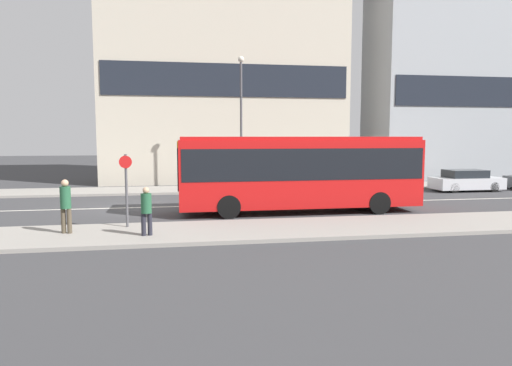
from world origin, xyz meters
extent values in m
plane|color=#3A3A3D|center=(0.00, 0.00, 0.00)|extent=(120.00, 120.00, 0.00)
cube|color=gray|center=(0.00, -6.25, 0.07)|extent=(44.00, 3.50, 0.13)
cube|color=gray|center=(0.00, 6.25, 0.07)|extent=(44.00, 3.50, 0.13)
cube|color=silver|center=(0.00, 0.00, 0.00)|extent=(41.80, 0.16, 0.01)
cube|color=beige|center=(5.33, 12.60, 12.88)|extent=(17.37, 6.21, 25.77)
cube|color=#1E232D|center=(5.33, 9.47, 7.09)|extent=(16.67, 0.08, 2.20)
cube|color=#9EA3A8|center=(26.24, 12.22, 12.03)|extent=(18.37, 5.44, 24.06)
cube|color=#1E232D|center=(26.24, 9.47, 6.62)|extent=(17.64, 0.08, 2.20)
cube|color=red|center=(7.12, -2.42, 1.74)|extent=(10.44, 2.41, 2.85)
cube|color=black|center=(7.12, -2.42, 2.17)|extent=(10.23, 2.44, 1.31)
cube|color=red|center=(7.12, -2.42, 3.24)|extent=(10.28, 2.22, 0.14)
cube|color=black|center=(1.88, -2.42, 2.00)|extent=(0.05, 2.12, 1.71)
cube|color=yellow|center=(1.88, -2.42, 2.96)|extent=(0.04, 1.69, 0.32)
cylinder|color=black|center=(3.88, -3.52, 0.48)|extent=(0.96, 0.28, 0.96)
cylinder|color=black|center=(3.88, -1.33, 0.48)|extent=(0.96, 0.28, 0.96)
cylinder|color=black|center=(10.35, -3.52, 0.48)|extent=(0.96, 0.28, 0.96)
cylinder|color=black|center=(10.35, -1.33, 0.48)|extent=(0.96, 0.28, 0.96)
cube|color=silver|center=(13.63, 3.45, 0.49)|extent=(4.44, 1.72, 0.68)
cube|color=#21262B|center=(13.49, 3.45, 1.13)|extent=(2.44, 1.51, 0.60)
cylinder|color=black|center=(15.00, 2.69, 0.30)|extent=(0.60, 0.18, 0.60)
cylinder|color=black|center=(15.00, 4.22, 0.30)|extent=(0.60, 0.18, 0.60)
cylinder|color=black|center=(12.25, 2.69, 0.30)|extent=(0.60, 0.18, 0.60)
cylinder|color=black|center=(12.25, 4.22, 0.30)|extent=(0.60, 0.18, 0.60)
cube|color=silver|center=(19.13, 3.28, 0.49)|extent=(4.18, 1.68, 0.68)
cube|color=#21262B|center=(19.00, 3.28, 1.06)|extent=(2.30, 1.48, 0.47)
cylinder|color=black|center=(20.42, 2.52, 0.30)|extent=(0.60, 0.18, 0.60)
cylinder|color=black|center=(20.42, 4.03, 0.30)|extent=(0.60, 0.18, 0.60)
cylinder|color=black|center=(17.83, 2.52, 0.30)|extent=(0.60, 0.18, 0.60)
cylinder|color=black|center=(17.83, 4.03, 0.30)|extent=(0.60, 0.18, 0.60)
cylinder|color=#4C4233|center=(-1.88, -5.98, 0.55)|extent=(0.15, 0.15, 0.83)
cylinder|color=#4C4233|center=(-1.68, -6.03, 0.55)|extent=(0.15, 0.15, 0.83)
cylinder|color=#235638|center=(-1.78, -6.00, 1.32)|extent=(0.34, 0.34, 0.72)
sphere|color=tan|center=(-1.78, -6.00, 1.80)|extent=(0.23, 0.23, 0.23)
cylinder|color=#23232D|center=(0.96, -6.78, 0.50)|extent=(0.15, 0.15, 0.73)
cylinder|color=#23232D|center=(0.76, -6.81, 0.50)|extent=(0.15, 0.15, 0.73)
cylinder|color=#235638|center=(0.86, -6.79, 1.18)|extent=(0.34, 0.34, 0.64)
sphere|color=tan|center=(0.86, -6.79, 1.60)|extent=(0.21, 0.21, 0.21)
cylinder|color=#4C4C51|center=(0.08, -5.23, 1.42)|extent=(0.09, 0.09, 2.57)
cylinder|color=red|center=(0.08, -5.29, 2.43)|extent=(0.44, 0.03, 0.44)
cylinder|color=#4C4C51|center=(5.65, 5.57, 3.93)|extent=(0.14, 0.14, 7.60)
sphere|color=silver|center=(5.65, 5.57, 7.84)|extent=(0.36, 0.36, 0.36)
camera|label=1|loc=(1.91, -21.68, 3.34)|focal=32.00mm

